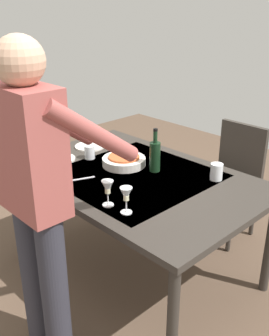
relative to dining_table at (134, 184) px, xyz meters
The scene contains 13 objects.
ground_plane 0.69m from the dining_table, ahead, with size 6.00×6.00×0.00m, color brown.
dining_table is the anchor object (origin of this frame).
chair_near 0.96m from the dining_table, 100.77° to the right, with size 0.40×0.40×0.91m.
person_server 0.87m from the dining_table, 102.16° to the left, with size 0.42×0.61×1.69m.
wine_bottle 0.23m from the dining_table, 106.40° to the right, with size 0.07×0.07×0.30m.
wine_glass_left 0.47m from the dining_table, 116.36° to the left, with size 0.07×0.07×0.15m.
wine_glass_right 0.53m from the dining_table, 130.91° to the left, with size 0.07×0.07×0.15m.
water_cup_near_left 0.54m from the dining_table, 141.60° to the right, with size 0.08×0.08×0.11m, color silver.
water_cup_near_right 0.45m from the dining_table, ahead, with size 0.07×0.07×0.10m, color silver.
serving_bowl_pasta 0.21m from the dining_table, 20.21° to the right, with size 0.30×0.30×0.07m.
dinner_plate_near 0.64m from the dining_table, 10.60° to the right, with size 0.23×0.23×0.01m, color silver.
dinner_plate_far 0.61m from the dining_table, 19.81° to the left, with size 0.23×0.23×0.01m, color silver.
table_fork 0.36m from the dining_table, 57.21° to the left, with size 0.01×0.18×0.01m, color silver.
Camera 1 is at (-1.70, 1.64, 1.81)m, focal length 42.13 mm.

